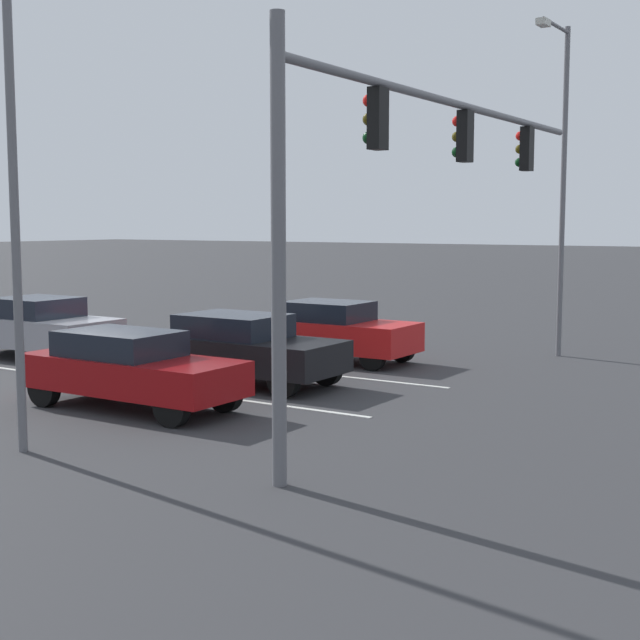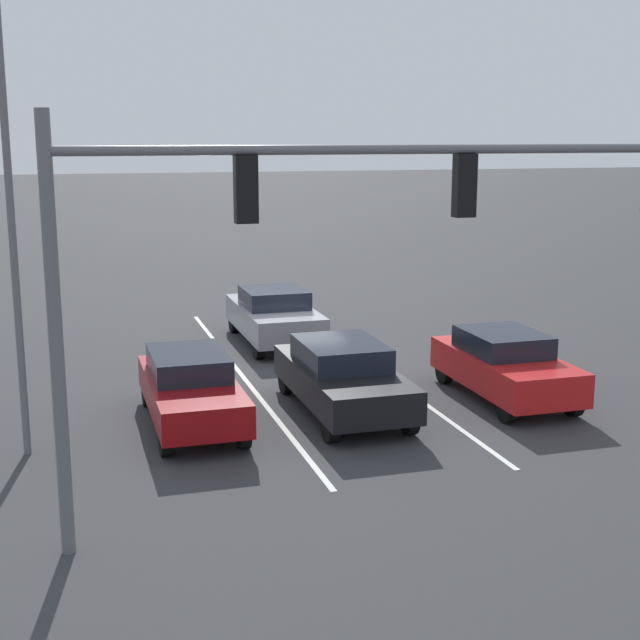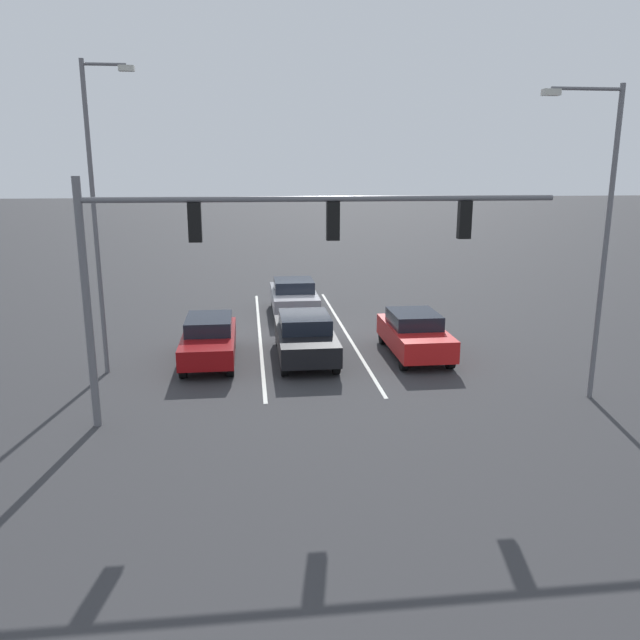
{
  "view_description": "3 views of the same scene",
  "coord_description": "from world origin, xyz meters",
  "px_view_note": "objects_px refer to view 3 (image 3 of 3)",
  "views": [
    {
      "loc": [
        15.65,
        17.06,
        3.54
      ],
      "look_at": [
        -0.93,
        6.52,
        1.38
      ],
      "focal_mm": 50.0,
      "sensor_mm": 36.0,
      "label": 1
    },
    {
      "loc": [
        5.94,
        22.71,
        5.89
      ],
      "look_at": [
        0.44,
        4.15,
        1.85
      ],
      "focal_mm": 50.0,
      "sensor_mm": 36.0,
      "label": 2
    },
    {
      "loc": [
        2.1,
        25.73,
        6.4
      ],
      "look_at": [
        -0.29,
        5.19,
        1.37
      ],
      "focal_mm": 35.0,
      "sensor_mm": 36.0,
      "label": 3
    }
  ],
  "objects_px": {
    "car_maroon_rightlane_front": "(209,339)",
    "street_lamp_right_shoulder": "(98,205)",
    "car_red_leftlane_front": "(414,334)",
    "car_black_midlane_front": "(305,336)",
    "car_gray_midlane_second": "(294,296)",
    "traffic_signal_gantry": "(249,243)",
    "street_lamp_left_shoulder": "(600,225)"
  },
  "relations": [
    {
      "from": "car_maroon_rightlane_front",
      "to": "car_red_leftlane_front",
      "type": "distance_m",
      "value": 7.11
    },
    {
      "from": "car_gray_midlane_second",
      "to": "traffic_signal_gantry",
      "type": "height_order",
      "value": "traffic_signal_gantry"
    },
    {
      "from": "car_maroon_rightlane_front",
      "to": "street_lamp_right_shoulder",
      "type": "xyz_separation_m",
      "value": [
        3.1,
        0.88,
        4.53
      ]
    },
    {
      "from": "car_red_leftlane_front",
      "to": "car_gray_midlane_second",
      "type": "xyz_separation_m",
      "value": [
        3.73,
        -6.82,
        0.03
      ]
    },
    {
      "from": "traffic_signal_gantry",
      "to": "street_lamp_left_shoulder",
      "type": "bearing_deg",
      "value": -177.19
    },
    {
      "from": "car_red_leftlane_front",
      "to": "car_black_midlane_front",
      "type": "relative_size",
      "value": 0.91
    },
    {
      "from": "street_lamp_right_shoulder",
      "to": "car_black_midlane_front",
      "type": "bearing_deg",
      "value": -172.9
    },
    {
      "from": "street_lamp_left_shoulder",
      "to": "car_gray_midlane_second",
      "type": "bearing_deg",
      "value": -57.01
    },
    {
      "from": "car_maroon_rightlane_front",
      "to": "car_red_leftlane_front",
      "type": "relative_size",
      "value": 1.05
    },
    {
      "from": "car_maroon_rightlane_front",
      "to": "car_gray_midlane_second",
      "type": "xyz_separation_m",
      "value": [
        -3.38,
        -6.67,
        0.03
      ]
    },
    {
      "from": "car_black_midlane_front",
      "to": "street_lamp_right_shoulder",
      "type": "relative_size",
      "value": 0.49
    },
    {
      "from": "car_gray_midlane_second",
      "to": "car_maroon_rightlane_front",
      "type": "bearing_deg",
      "value": 63.11
    },
    {
      "from": "street_lamp_left_shoulder",
      "to": "car_black_midlane_front",
      "type": "bearing_deg",
      "value": -31.94
    },
    {
      "from": "car_red_leftlane_front",
      "to": "traffic_signal_gantry",
      "type": "xyz_separation_m",
      "value": [
        5.68,
        5.1,
        3.85
      ]
    },
    {
      "from": "street_lamp_right_shoulder",
      "to": "car_maroon_rightlane_front",
      "type": "bearing_deg",
      "value": -164.21
    },
    {
      "from": "car_gray_midlane_second",
      "to": "street_lamp_right_shoulder",
      "type": "xyz_separation_m",
      "value": [
        6.48,
        7.54,
        4.5
      ]
    },
    {
      "from": "car_black_midlane_front",
      "to": "car_gray_midlane_second",
      "type": "distance_m",
      "value": 6.75
    },
    {
      "from": "traffic_signal_gantry",
      "to": "street_lamp_left_shoulder",
      "type": "relative_size",
      "value": 1.38
    },
    {
      "from": "car_maroon_rightlane_front",
      "to": "street_lamp_left_shoulder",
      "type": "height_order",
      "value": "street_lamp_left_shoulder"
    },
    {
      "from": "car_maroon_rightlane_front",
      "to": "street_lamp_right_shoulder",
      "type": "relative_size",
      "value": 0.47
    },
    {
      "from": "traffic_signal_gantry",
      "to": "car_maroon_rightlane_front",
      "type": "bearing_deg",
      "value": -74.77
    },
    {
      "from": "car_black_midlane_front",
      "to": "traffic_signal_gantry",
      "type": "relative_size",
      "value": 0.4
    },
    {
      "from": "car_red_leftlane_front",
      "to": "traffic_signal_gantry",
      "type": "relative_size",
      "value": 0.36
    },
    {
      "from": "car_red_leftlane_front",
      "to": "car_black_midlane_front",
      "type": "distance_m",
      "value": 3.84
    },
    {
      "from": "car_gray_midlane_second",
      "to": "street_lamp_right_shoulder",
      "type": "distance_m",
      "value": 10.91
    },
    {
      "from": "car_black_midlane_front",
      "to": "car_red_leftlane_front",
      "type": "bearing_deg",
      "value": 178.96
    },
    {
      "from": "car_maroon_rightlane_front",
      "to": "car_red_leftlane_front",
      "type": "height_order",
      "value": "car_red_leftlane_front"
    },
    {
      "from": "car_maroon_rightlane_front",
      "to": "car_black_midlane_front",
      "type": "bearing_deg",
      "value": 178.53
    },
    {
      "from": "car_red_leftlane_front",
      "to": "street_lamp_left_shoulder",
      "type": "bearing_deg",
      "value": 128.66
    },
    {
      "from": "car_gray_midlane_second",
      "to": "street_lamp_right_shoulder",
      "type": "height_order",
      "value": "street_lamp_right_shoulder"
    },
    {
      "from": "traffic_signal_gantry",
      "to": "street_lamp_right_shoulder",
      "type": "height_order",
      "value": "street_lamp_right_shoulder"
    },
    {
      "from": "car_red_leftlane_front",
      "to": "car_gray_midlane_second",
      "type": "distance_m",
      "value": 7.77
    }
  ]
}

